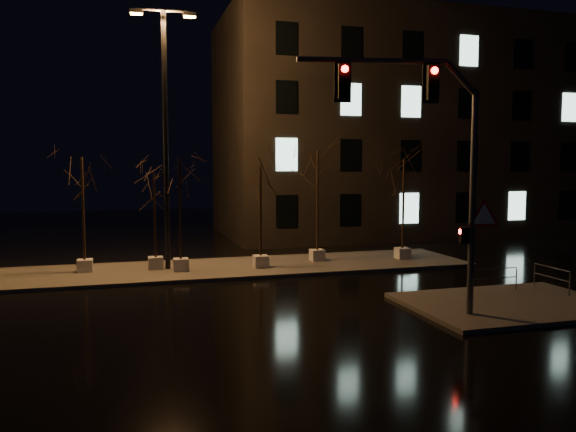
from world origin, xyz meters
name	(u,v)px	position (x,y,z in m)	size (l,w,h in m)	color
ground	(273,298)	(0.00, 0.00, 0.00)	(90.00, 90.00, 0.00)	black
median	(240,268)	(0.00, 6.00, 0.07)	(22.00, 5.00, 0.15)	#47433F
sidewalk_corner	(510,304)	(7.50, -3.50, 0.07)	(7.00, 5.00, 0.15)	#47433F
building	(395,130)	(14.00, 18.00, 7.50)	(25.00, 12.00, 15.00)	black
tree_0	(82,183)	(-6.88, 6.53, 4.09)	(1.80, 1.80, 5.20)	silver
tree_1	(154,194)	(-3.84, 6.38, 3.55)	(1.80, 1.80, 4.47)	silver
tree_2	(180,183)	(-2.78, 5.60, 4.08)	(1.80, 1.80, 5.18)	silver
tree_3	(260,189)	(0.86, 5.46, 3.76)	(1.80, 1.80, 4.76)	silver
tree_4	(318,175)	(3.98, 6.48, 4.38)	(1.80, 1.80, 5.58)	silver
tree_5	(404,182)	(8.33, 5.84, 4.03)	(1.80, 1.80, 5.11)	silver
traffic_signal_mast	(434,149)	(4.00, -4.23, 5.32)	(6.35, 1.31, 7.87)	#515358
streetlight_main	(165,121)	(-3.30, 6.26, 6.81)	(2.89, 0.52, 11.54)	black
guard_rail_a	(494,276)	(8.07, -1.84, 0.71)	(1.99, 0.11, 0.86)	#515358
guard_rail_b	(551,275)	(10.17, -2.41, 0.73)	(0.07, 1.89, 0.89)	#515358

